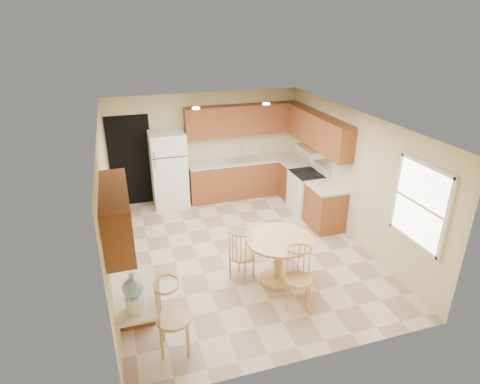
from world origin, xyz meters
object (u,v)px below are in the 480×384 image
object	(u,v)px
stove	(307,192)
chair_table_b	(302,276)
water_crock	(134,294)
dining_table	(279,253)
chair_table_a	(244,252)
refrigerator	(169,170)
chair_desk	(174,315)

from	to	relation	value
stove	chair_table_b	world-z (taller)	stove
water_crock	stove	bearing A→B (deg)	39.57
dining_table	chair_table_a	world-z (taller)	chair_table_a
refrigerator	stove	xyz separation A→B (m)	(2.88, -1.22, -0.41)
chair_table_a	chair_desk	bearing A→B (deg)	-87.81
refrigerator	chair_desk	xyz separation A→B (m)	(-0.60, -4.55, -0.24)
chair_table_b	water_crock	distance (m)	2.41
stove	dining_table	world-z (taller)	stove
chair_table_b	chair_desk	bearing A→B (deg)	31.30
refrigerator	water_crock	xyz separation A→B (m)	(-1.05, -4.46, 0.13)
chair_table_a	chair_desk	xyz separation A→B (m)	(-1.31, -1.24, 0.08)
stove	chair_desk	world-z (taller)	stove
chair_table_a	refrigerator	bearing A→B (deg)	151.02
refrigerator	chair_table_b	xyz separation A→B (m)	(1.31, -4.21, -0.29)
stove	dining_table	bearing A→B (deg)	-125.58
dining_table	water_crock	distance (m)	2.56
chair_table_a	stove	bearing A→B (deg)	92.87
stove	chair_desk	bearing A→B (deg)	-136.22
chair_table_a	dining_table	bearing A→B (deg)	32.35
refrigerator	chair_desk	size ratio (longest dim) A/B	1.68
refrigerator	chair_table_b	size ratio (longest dim) A/B	1.82
stove	dining_table	xyz separation A→B (m)	(-1.61, -2.25, 0.06)
stove	chair_table_a	size ratio (longest dim) A/B	1.19
water_crock	chair_desk	bearing A→B (deg)	-10.85
chair_table_a	water_crock	world-z (taller)	water_crock
refrigerator	dining_table	size ratio (longest dim) A/B	1.59
chair_table_b	dining_table	bearing A→B (deg)	-64.80
refrigerator	chair_table_a	xyz separation A→B (m)	(0.71, -3.31, -0.32)
stove	refrigerator	bearing A→B (deg)	157.01
refrigerator	dining_table	bearing A→B (deg)	-69.99
chair_desk	stove	bearing A→B (deg)	142.46
stove	dining_table	size ratio (longest dim) A/B	0.99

